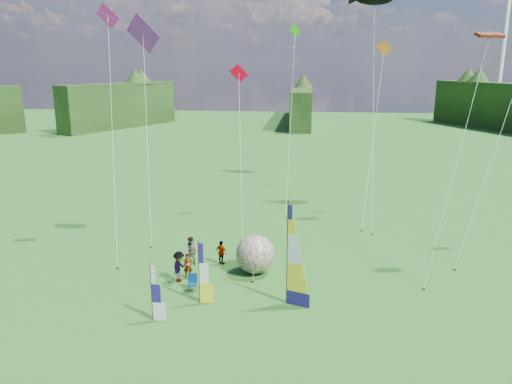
# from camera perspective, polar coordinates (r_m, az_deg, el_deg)

# --- Properties ---
(ground) EXTENTS (220.00, 220.00, 0.00)m
(ground) POSITION_cam_1_polar(r_m,az_deg,el_deg) (25.02, 1.32, -14.69)
(ground) COLOR #2E6722
(ground) RESTS_ON ground
(treeline_ring) EXTENTS (210.00, 210.00, 8.00)m
(treeline_ring) POSITION_cam_1_polar(r_m,az_deg,el_deg) (23.33, 1.38, -6.08)
(treeline_ring) COLOR #2E501D
(treeline_ring) RESTS_ON ground
(turbine_right) EXTENTS (8.00, 1.20, 30.00)m
(turbine_right) POSITION_cam_1_polar(r_m,az_deg,el_deg) (131.12, 26.33, 14.25)
(turbine_right) COLOR silver
(turbine_right) RESTS_ON ground
(feather_banner_main) EXTENTS (1.39, 0.59, 5.39)m
(feather_banner_main) POSITION_cam_1_polar(r_m,az_deg,el_deg) (25.73, 3.59, -7.22)
(feather_banner_main) COLOR navy
(feather_banner_main) RESTS_ON ground
(side_banner_left) EXTENTS (0.94, 0.12, 3.35)m
(side_banner_left) POSITION_cam_1_polar(r_m,az_deg,el_deg) (26.28, -6.53, -9.22)
(side_banner_left) COLOR yellow
(side_banner_left) RESTS_ON ground
(side_banner_far) EXTENTS (0.87, 0.14, 2.90)m
(side_banner_far) POSITION_cam_1_polar(r_m,az_deg,el_deg) (25.06, -11.86, -11.24)
(side_banner_far) COLOR white
(side_banner_far) RESTS_ON ground
(bol_inflatable) EXTENTS (3.02, 3.02, 2.33)m
(bol_inflatable) POSITION_cam_1_polar(r_m,az_deg,el_deg) (29.95, -0.09, -7.13)
(bol_inflatable) COLOR #190584
(bol_inflatable) RESTS_ON ground
(spectator_a) EXTENTS (0.62, 0.48, 1.51)m
(spectator_a) POSITION_cam_1_polar(r_m,az_deg,el_deg) (29.62, -7.76, -8.38)
(spectator_a) COLOR #66594C
(spectator_a) RESTS_ON ground
(spectator_b) EXTENTS (0.95, 0.64, 1.78)m
(spectator_b) POSITION_cam_1_polar(r_m,az_deg,el_deg) (31.47, -7.39, -6.70)
(spectator_b) COLOR #66594C
(spectator_b) RESTS_ON ground
(spectator_c) EXTENTS (0.53, 1.21, 1.82)m
(spectator_c) POSITION_cam_1_polar(r_m,az_deg,el_deg) (29.21, -8.79, -8.43)
(spectator_c) COLOR #66594C
(spectator_c) RESTS_ON ground
(spectator_d) EXTENTS (0.95, 0.81, 1.54)m
(spectator_d) POSITION_cam_1_polar(r_m,az_deg,el_deg) (31.37, -3.97, -6.92)
(spectator_d) COLOR #66594C
(spectator_d) RESTS_ON ground
(camp_chair) EXTENTS (0.64, 0.64, 0.97)m
(camp_chair) POSITION_cam_1_polar(r_m,az_deg,el_deg) (28.08, -7.29, -10.29)
(camp_chair) COLOR #07224C
(camp_chair) RESTS_ON ground
(kite_whale) EXTENTS (8.54, 15.87, 19.40)m
(kite_whale) POSITION_cam_1_polar(r_m,az_deg,el_deg) (41.74, 13.34, 10.67)
(kite_whale) COLOR black
(kite_whale) RESTS_ON ground
(kite_rainbow_delta) EXTENTS (10.35, 13.45, 16.86)m
(kite_rainbow_delta) POSITION_cam_1_polar(r_m,az_deg,el_deg) (36.57, -12.44, 8.23)
(kite_rainbow_delta) COLOR #F00C3F
(kite_rainbow_delta) RESTS_ON ground
(kite_parafoil) EXTENTS (7.29, 8.86, 15.38)m
(kite_parafoil) POSITION_cam_1_polar(r_m,az_deg,el_deg) (30.57, 22.19, 4.93)
(kite_parafoil) COLOR #B33219
(kite_parafoil) RESTS_ON ground
(small_kite_red) EXTENTS (5.81, 11.49, 12.69)m
(small_kite_red) POSITION_cam_1_polar(r_m,az_deg,el_deg) (38.18, -1.79, 5.65)
(small_kite_red) COLOR #F50022
(small_kite_red) RESTS_ON ground
(small_kite_orange) EXTENTS (5.89, 10.18, 14.56)m
(small_kite_orange) POSITION_cam_1_polar(r_m,az_deg,el_deg) (40.42, 13.33, 7.10)
(small_kite_orange) COLOR orange
(small_kite_orange) RESTS_ON ground
(small_kite_yellow) EXTENTS (8.27, 9.46, 14.80)m
(small_kite_yellow) POSITION_cam_1_polar(r_m,az_deg,el_deg) (34.91, 25.67, 5.15)
(small_kite_yellow) COLOR yellow
(small_kite_yellow) RESTS_ON ground
(small_kite_pink) EXTENTS (6.99, 11.12, 16.83)m
(small_kite_pink) POSITION_cam_1_polar(r_m,az_deg,el_deg) (33.77, -16.17, 7.48)
(small_kite_pink) COLOR #F12AA7
(small_kite_pink) RESTS_ON ground
(small_kite_green) EXTENTS (5.51, 13.43, 16.32)m
(small_kite_green) POSITION_cam_1_polar(r_m,az_deg,el_deg) (44.99, 4.02, 9.29)
(small_kite_green) COLOR #21C116
(small_kite_green) RESTS_ON ground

